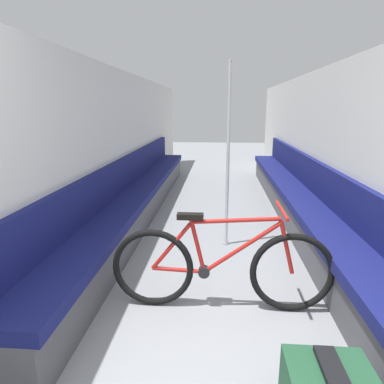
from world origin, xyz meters
name	(u,v)px	position (x,y,z in m)	size (l,w,h in m)	color
wall_left	(118,147)	(-1.38, 3.80, 1.03)	(0.10, 10.79, 2.07)	silver
wall_right	(322,149)	(1.38, 3.80, 1.03)	(0.10, 10.79, 2.07)	silver
bench_seat_row_left	(139,197)	(-1.13, 3.90, 0.30)	(0.46, 6.65, 0.89)	#4C4C51
bench_seat_row_right	(297,200)	(1.13, 3.90, 0.30)	(0.46, 6.65, 0.89)	#4C4C51
bicycle	(221,268)	(0.05, 1.61, 0.35)	(1.73, 0.46, 0.84)	black
grab_pole_near	(228,160)	(0.12, 2.94, 1.00)	(0.08, 0.08, 2.05)	gray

